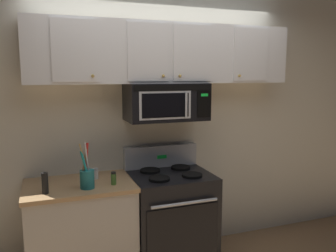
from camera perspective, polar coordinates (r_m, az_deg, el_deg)
name	(u,v)px	position (r m, az deg, el deg)	size (l,w,h in m)	color
back_wall	(158,122)	(3.53, -1.67, 0.68)	(5.20, 0.10, 2.70)	silver
stove_range	(170,217)	(3.44, 0.39, -14.85)	(0.76, 0.69, 1.12)	black
over_range_microwave	(166,102)	(3.28, -0.31, 4.02)	(0.76, 0.43, 0.35)	black
upper_cabinets	(165,54)	(3.30, -0.50, 11.87)	(2.50, 0.36, 0.55)	silver
counter_segment	(81,232)	(3.28, -14.15, -16.65)	(0.93, 0.65, 0.90)	#BCB7AD
utensil_crock_teal	(87,176)	(2.95, -13.25, -8.10)	(0.12, 0.12, 0.39)	teal
salt_shaker	(96,174)	(3.20, -11.88, -7.72)	(0.05, 0.05, 0.10)	white
pepper_mill	(45,183)	(2.92, -19.66, -8.88)	(0.05, 0.05, 0.17)	black
spice_jar	(114,178)	(3.01, -8.99, -8.55)	(0.04, 0.04, 0.11)	#4C7F33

